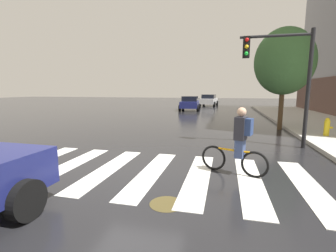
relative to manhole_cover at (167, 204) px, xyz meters
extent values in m
plane|color=black|center=(-1.31, 1.52, 0.00)|extent=(120.00, 120.00, 0.00)
cube|color=silver|center=(-5.61, 1.52, 0.00)|extent=(0.55, 3.49, 0.01)
cube|color=silver|center=(-4.40, 1.52, 0.00)|extent=(0.55, 3.49, 0.01)
cube|color=silver|center=(-3.20, 1.52, 0.00)|extent=(0.55, 3.49, 0.01)
cube|color=silver|center=(-1.99, 1.52, 0.00)|extent=(0.55, 3.49, 0.01)
cube|color=silver|center=(-0.79, 1.52, 0.00)|extent=(0.55, 3.49, 0.01)
cube|color=silver|center=(0.42, 1.52, 0.00)|extent=(0.55, 3.49, 0.01)
cube|color=silver|center=(1.62, 1.52, 0.00)|extent=(0.55, 3.49, 0.01)
cube|color=silver|center=(2.83, 1.52, 0.00)|extent=(0.55, 3.49, 0.01)
cylinder|color=#473D1E|center=(0.00, 0.00, 0.00)|extent=(0.64, 0.64, 0.01)
cylinder|color=black|center=(-2.08, -1.05, 0.34)|extent=(0.25, 0.68, 0.68)
cube|color=navy|center=(-2.59, 20.61, 0.64)|extent=(1.97, 4.39, 0.65)
cube|color=black|center=(-2.58, 20.47, 1.22)|extent=(1.66, 2.14, 0.51)
cylinder|color=black|center=(-3.57, 21.93, 0.31)|extent=(0.26, 0.65, 0.63)
cylinder|color=black|center=(-1.77, 22.03, 0.31)|extent=(0.26, 0.65, 0.63)
cylinder|color=black|center=(-3.41, 19.19, 0.31)|extent=(0.26, 0.65, 0.63)
cylinder|color=black|center=(-1.62, 19.29, 0.31)|extent=(0.26, 0.65, 0.63)
cube|color=silver|center=(-1.13, 28.07, 0.66)|extent=(2.17, 4.60, 0.68)
cube|color=black|center=(-1.14, 27.92, 1.27)|extent=(1.78, 2.26, 0.53)
cylinder|color=black|center=(-1.93, 29.57, 0.33)|extent=(0.29, 0.68, 0.66)
cylinder|color=black|center=(-0.08, 29.41, 0.33)|extent=(0.29, 0.68, 0.66)
cylinder|color=black|center=(-2.18, 26.73, 0.33)|extent=(0.29, 0.68, 0.66)
cylinder|color=black|center=(-0.32, 26.57, 0.33)|extent=(0.29, 0.68, 0.66)
torus|color=black|center=(1.73, 1.77, 0.33)|extent=(0.64, 0.28, 0.66)
torus|color=black|center=(0.75, 2.13, 0.33)|extent=(0.64, 0.28, 0.66)
cylinder|color=orange|center=(1.24, 1.95, 0.61)|extent=(0.86, 0.35, 0.05)
cylinder|color=orange|center=(1.39, 1.89, 0.68)|extent=(0.04, 0.04, 0.45)
cube|color=#384772|center=(1.39, 1.89, 0.73)|extent=(0.28, 0.33, 0.56)
cube|color=#26262D|center=(1.39, 1.89, 1.18)|extent=(0.35, 0.42, 0.56)
sphere|color=tan|center=(1.39, 1.89, 1.58)|extent=(0.22, 0.22, 0.22)
cube|color=navy|center=(1.56, 1.83, 1.23)|extent=(0.25, 0.32, 0.40)
cylinder|color=black|center=(3.84, 5.35, 2.10)|extent=(0.14, 0.14, 4.20)
cylinder|color=black|center=(2.64, 5.35, 4.00)|extent=(2.40, 0.10, 0.10)
cube|color=black|center=(1.68, 5.35, 3.65)|extent=(0.24, 0.20, 0.76)
sphere|color=red|center=(1.68, 5.24, 3.89)|extent=(0.14, 0.14, 0.14)
sphere|color=gold|center=(1.68, 5.24, 3.65)|extent=(0.14, 0.14, 0.14)
sphere|color=green|center=(1.68, 5.24, 3.41)|extent=(0.14, 0.14, 0.14)
cylinder|color=gold|center=(5.29, 7.32, 0.47)|extent=(0.22, 0.22, 0.65)
sphere|color=gold|center=(5.29, 7.32, 0.84)|extent=(0.18, 0.18, 0.18)
cylinder|color=gold|center=(5.45, 7.32, 0.50)|extent=(0.12, 0.09, 0.09)
cylinder|color=#4C3823|center=(3.88, 9.50, 1.18)|extent=(0.24, 0.24, 2.38)
ellipsoid|color=#386033|center=(3.88, 9.50, 3.56)|extent=(2.96, 2.96, 3.40)
camera|label=1|loc=(0.99, -3.96, 2.09)|focal=25.01mm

